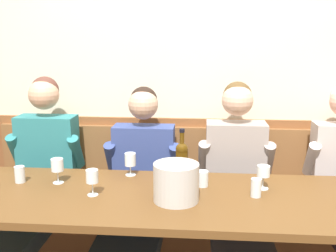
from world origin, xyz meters
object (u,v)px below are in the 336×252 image
(person_right_seat, at_px, (30,188))
(wine_glass_center_front, at_px, (263,173))
(wall_bench, at_px, (190,220))
(wine_glass_near_bucket, at_px, (92,178))
(water_tumbler_right, at_px, (202,179))
(wine_glass_by_bottle, at_px, (130,161))
(water_tumbler_center, at_px, (256,188))
(ice_bucket, at_px, (176,182))
(person_center_left_seat, at_px, (239,195))
(person_left_seat, at_px, (136,198))
(wine_glass_center_rear, at_px, (57,166))
(wine_bottle_amber_mid, at_px, (182,162))
(dining_table, at_px, (186,209))
(water_tumbler_left, at_px, (20,174))

(person_right_seat, height_order, wine_glass_center_front, person_right_seat)
(wine_glass_center_front, bearing_deg, wall_bench, 127.30)
(wine_glass_near_bucket, height_order, water_tumbler_right, wine_glass_near_bucket)
(wine_glass_by_bottle, bearing_deg, water_tumbler_center, -20.98)
(wine_glass_by_bottle, relative_size, water_tumbler_right, 1.57)
(ice_bucket, relative_size, wine_glass_by_bottle, 1.68)
(person_center_left_seat, height_order, wine_glass_near_bucket, person_center_left_seat)
(wall_bench, distance_m, person_left_seat, 0.60)
(water_tumbler_right, bearing_deg, person_center_left_seat, 39.49)
(wine_glass_near_bucket, distance_m, wine_glass_center_front, 0.94)
(wall_bench, xyz_separation_m, wine_glass_center_front, (0.42, -0.56, 0.57))
(wine_glass_by_bottle, relative_size, wine_glass_center_rear, 0.96)
(person_right_seat, xyz_separation_m, wine_bottle_amber_mid, (1.00, -0.18, 0.26))
(dining_table, bearing_deg, ice_bucket, -128.13)
(dining_table, relative_size, person_right_seat, 1.98)
(person_center_left_seat, xyz_separation_m, ice_bucket, (-0.36, -0.41, 0.22))
(wine_glass_center_rear, xyz_separation_m, water_tumbler_center, (1.13, -0.11, -0.05))
(person_right_seat, distance_m, water_tumbler_center, 1.44)
(wall_bench, xyz_separation_m, water_tumbler_center, (0.37, -0.67, 0.53))
(wine_glass_center_front, bearing_deg, person_center_left_seat, 118.80)
(wall_bench, relative_size, person_left_seat, 2.32)
(person_right_seat, xyz_separation_m, person_center_left_seat, (1.34, 0.01, -0.00))
(wine_glass_center_front, bearing_deg, person_left_seat, 167.04)
(person_right_seat, xyz_separation_m, water_tumbler_left, (0.05, -0.21, 0.17))
(person_left_seat, xyz_separation_m, water_tumbler_center, (0.70, -0.29, 0.20))
(wine_glass_center_front, bearing_deg, person_right_seat, 172.36)
(wine_glass_center_rear, relative_size, water_tumbler_left, 1.53)
(wine_glass_near_bucket, bearing_deg, wall_bench, 55.31)
(wine_glass_center_rear, bearing_deg, water_tumbler_right, 1.60)
(person_right_seat, distance_m, person_left_seat, 0.70)
(wine_glass_center_front, bearing_deg, wine_glass_center_rear, -179.57)
(water_tumbler_center, xyz_separation_m, water_tumbler_right, (-0.29, 0.13, -0.00))
(person_left_seat, bearing_deg, wine_glass_by_bottle, -160.95)
(wall_bench, height_order, person_center_left_seat, person_center_left_seat)
(dining_table, xyz_separation_m, ice_bucket, (-0.05, -0.07, 0.18))
(person_left_seat, relative_size, wine_glass_by_bottle, 8.93)
(wine_glass_by_bottle, bearing_deg, wine_bottle_amber_mid, -23.88)
(person_left_seat, height_order, wine_glass_near_bucket, person_left_seat)
(wine_glass_near_bucket, distance_m, water_tumbler_right, 0.62)
(person_right_seat, bearing_deg, person_left_seat, -1.79)
(wine_glass_center_front, xyz_separation_m, water_tumbler_center, (-0.05, -0.12, -0.05))
(wine_glass_center_rear, bearing_deg, water_tumbler_left, -178.54)
(person_center_left_seat, relative_size, wine_glass_by_bottle, 9.22)
(person_right_seat, xyz_separation_m, wine_glass_center_front, (1.45, -0.20, 0.22))
(person_center_left_seat, bearing_deg, water_tumbler_left, -170.51)
(wall_bench, height_order, person_right_seat, person_right_seat)
(dining_table, height_order, wine_bottle_amber_mid, wine_bottle_amber_mid)
(water_tumbler_center, bearing_deg, wine_glass_by_bottle, 159.02)
(dining_table, bearing_deg, wall_bench, 90.00)
(wall_bench, relative_size, wine_glass_center_front, 21.56)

